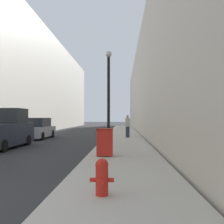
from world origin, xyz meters
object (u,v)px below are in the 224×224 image
object	(u,v)px
lamppost	(109,95)
pedestrian_on_sidewalk	(128,126)
pickup_truck	(1,131)
fire_hydrant	(102,176)
parked_sedan_near	(37,129)
trash_bin	(105,142)

from	to	relation	value
lamppost	pedestrian_on_sidewalk	distance (m)	6.23
lamppost	pickup_truck	world-z (taller)	lamppost
pickup_truck	fire_hydrant	bearing A→B (deg)	-53.52
pickup_truck	parked_sedan_near	xyz separation A→B (m)	(-0.13, 6.47, -0.18)
pickup_truck	parked_sedan_near	bearing A→B (deg)	91.13
lamppost	pedestrian_on_sidewalk	size ratio (longest dim) A/B	3.05
trash_bin	lamppost	size ratio (longest dim) A/B	0.21
pickup_truck	lamppost	bearing A→B (deg)	5.08
pedestrian_on_sidewalk	pickup_truck	bearing A→B (deg)	-139.49
fire_hydrant	parked_sedan_near	xyz separation A→B (m)	(-6.70, 15.36, 0.25)
lamppost	parked_sedan_near	xyz separation A→B (m)	(-6.29, 5.92, -2.30)
fire_hydrant	pedestrian_on_sidewalk	world-z (taller)	pedestrian_on_sidewalk
lamppost	pickup_truck	distance (m)	6.55
lamppost	parked_sedan_near	bearing A→B (deg)	136.76
fire_hydrant	trash_bin	size ratio (longest dim) A/B	0.66
pickup_truck	pedestrian_on_sidewalk	distance (m)	9.72
fire_hydrant	pedestrian_on_sidewalk	size ratio (longest dim) A/B	0.42
fire_hydrant	lamppost	size ratio (longest dim) A/B	0.14
fire_hydrant	pedestrian_on_sidewalk	bearing A→B (deg)	86.95
trash_bin	parked_sedan_near	bearing A→B (deg)	122.36
pickup_truck	pedestrian_on_sidewalk	xyz separation A→B (m)	(7.39, 6.31, 0.09)
trash_bin	pedestrian_on_sidewalk	size ratio (longest dim) A/B	0.63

